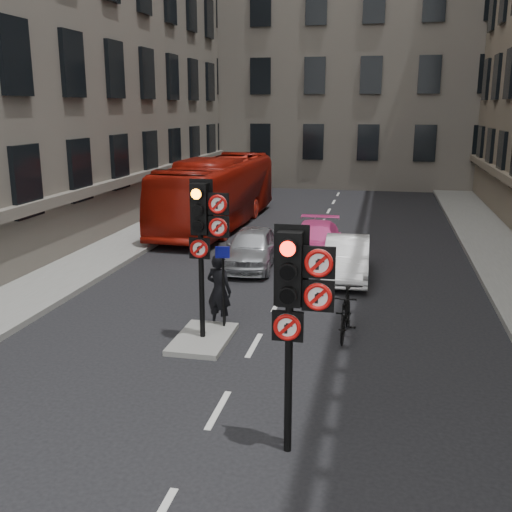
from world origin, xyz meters
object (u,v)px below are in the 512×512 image
at_px(bus_red, 217,192).
at_px(car_silver, 252,248).
at_px(signal_far, 204,225).
at_px(info_sign, 223,275).
at_px(motorcycle, 346,313).
at_px(motorcyclist, 219,291).
at_px(signal_near, 295,293).
at_px(car_pink, 315,241).
at_px(car_white, 347,258).

bearing_deg(bus_red, car_silver, -63.42).
bearing_deg(signal_far, info_sign, 73.88).
bearing_deg(car_silver, motorcycle, -61.00).
distance_m(signal_far, motorcyclist, 2.06).
bearing_deg(info_sign, signal_near, -70.78).
relative_size(bus_red, motorcyclist, 5.96).
xyz_separation_m(motorcyclist, info_sign, (0.18, -0.27, 0.47)).
xyz_separation_m(car_silver, car_pink, (1.90, 1.62, -0.04)).
bearing_deg(motorcyclist, car_pink, -83.53).
height_order(signal_far, car_pink, signal_far).
relative_size(signal_near, motorcyclist, 1.96).
distance_m(signal_near, bus_red, 18.17).
bearing_deg(car_pink, motorcyclist, -102.54).
distance_m(signal_far, car_pink, 8.60).
relative_size(signal_far, car_pink, 0.85).
relative_size(car_silver, car_pink, 0.91).
xyz_separation_m(car_pink, bus_red, (-4.90, 4.92, 0.90)).
bearing_deg(bus_red, car_pink, -43.22).
xyz_separation_m(motorcycle, info_sign, (-2.86, -0.27, 0.82)).
height_order(signal_far, motorcycle, signal_far).
bearing_deg(motorcycle, signal_far, -159.85).
distance_m(signal_far, car_white, 6.87).
bearing_deg(info_sign, bus_red, 98.72).
height_order(signal_near, car_white, signal_near).
bearing_deg(motorcycle, bus_red, 120.03).
height_order(car_white, motorcycle, car_white).
distance_m(motorcyclist, info_sign, 0.57).
bearing_deg(signal_near, car_white, 88.96).
height_order(signal_near, info_sign, signal_near).
distance_m(signal_near, signal_far, 4.77).
bearing_deg(car_pink, car_silver, -140.47).
distance_m(car_pink, info_sign, 7.62).
xyz_separation_m(car_white, car_pink, (-1.26, 2.27, -0.02)).
relative_size(car_white, bus_red, 0.35).
distance_m(car_silver, bus_red, 7.24).
bearing_deg(bus_red, motorcycle, -60.09).
bearing_deg(bus_red, signal_far, -73.67).
height_order(car_pink, bus_red, bus_red).
bearing_deg(car_pink, info_sign, -100.80).
height_order(signal_far, bus_red, signal_far).
height_order(motorcyclist, info_sign, info_sign).
relative_size(signal_near, motorcycle, 1.91).
distance_m(car_pink, bus_red, 7.00).
distance_m(motorcycle, motorcyclist, 3.06).
distance_m(signal_far, car_silver, 6.91).
relative_size(car_silver, car_white, 1.00).
distance_m(signal_near, motorcyclist, 5.87).
bearing_deg(info_sign, motorcycle, -2.16).
relative_size(car_silver, motorcycle, 2.06).
bearing_deg(car_white, car_silver, 166.50).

